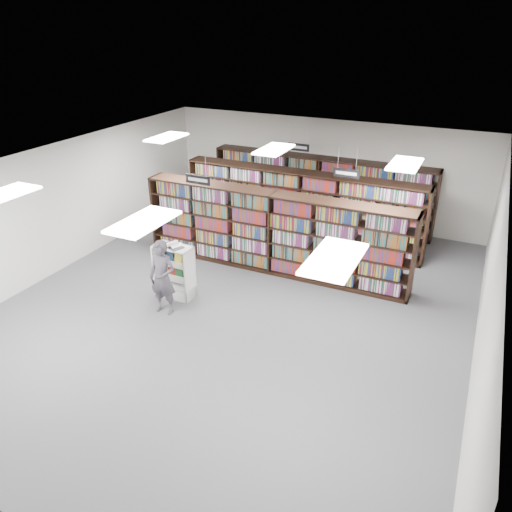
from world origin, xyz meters
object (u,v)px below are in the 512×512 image
at_px(endcap_display, 176,278).
at_px(bookshelf_row_near, 273,233).
at_px(open_book, 172,245).
at_px(shopper, 163,278).

bearing_deg(endcap_display, bookshelf_row_near, 55.04).
xyz_separation_m(bookshelf_row_near, endcap_display, (-1.54, -2.14, -0.61)).
height_order(open_book, shopper, shopper).
bearing_deg(endcap_display, open_book, -107.51).
bearing_deg(bookshelf_row_near, shopper, -115.10).
xyz_separation_m(open_book, shopper, (0.19, -0.73, -0.45)).
distance_m(endcap_display, shopper, 0.87).
bearing_deg(bookshelf_row_near, open_book, -125.61).
distance_m(endcap_display, open_book, 0.86).
xyz_separation_m(endcap_display, open_book, (-0.01, -0.02, 0.86)).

